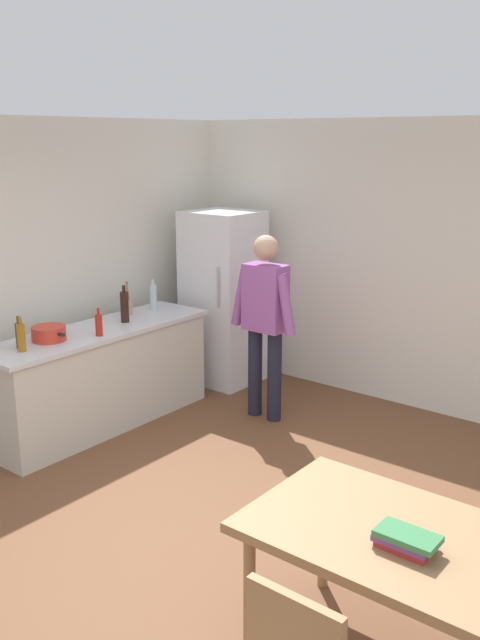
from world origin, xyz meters
The scene contains 14 objects.
ground_plane centered at (0.00, 0.00, 0.00)m, with size 14.00×14.00×0.00m, color brown.
wall_back centered at (0.00, 3.00, 1.35)m, with size 6.40×0.12×2.70m, color silver.
kitchen_counter centered at (-2.00, 0.80, 0.45)m, with size 0.64×2.20×0.90m.
refrigerator centered at (-1.90, 2.40, 0.90)m, with size 0.70×0.67×1.80m.
person centered at (-0.95, 1.85, 0.98)m, with size 0.70×0.22×1.70m.
dining_table centered at (1.40, -0.30, 0.67)m, with size 1.40×0.90×0.75m.
cooking_pot centered at (-2.04, 0.32, 0.96)m, with size 0.40×0.28×0.12m.
utensil_jar centered at (-2.17, 1.31, 0.98)m, with size 0.11×0.11×0.32m.
bottle_wine_dark centered at (-1.98, 1.11, 1.05)m, with size 0.08×0.08×0.34m.
bottle_oil_amber centered at (-1.95, 0.00, 1.02)m, with size 0.06×0.06×0.28m.
bottle_water_clear centered at (-2.12, 1.60, 1.03)m, with size 0.07×0.07×0.30m.
bottle_sauce_red centered at (-1.82, 0.67, 1.00)m, with size 0.06×0.06×0.24m.
bottle_beer_brown centered at (-2.05, 0.05, 1.01)m, with size 0.06×0.06×0.26m.
book_stack centered at (1.49, -0.40, 0.79)m, with size 0.28×0.18×0.09m.
Camera 1 is at (2.59, -2.98, 2.53)m, focal length 38.71 mm.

